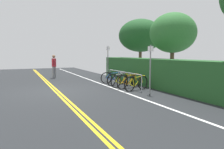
{
  "coord_description": "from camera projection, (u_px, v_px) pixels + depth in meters",
  "views": [
    {
      "loc": [
        10.39,
        -1.7,
        1.86
      ],
      "look_at": [
        0.34,
        2.91,
        0.73
      ],
      "focal_mm": 33.18,
      "sensor_mm": 36.0,
      "label": 1
    }
  ],
  "objects": [
    {
      "name": "bicycle_1",
      "position": [
        118.0,
        79.0,
        12.25
      ],
      "size": [
        0.66,
        1.64,
        0.72
      ],
      "color": "black",
      "rests_on": "ground_plane"
    },
    {
      "name": "bicycle_2",
      "position": [
        123.0,
        81.0,
        11.57
      ],
      "size": [
        0.51,
        1.65,
        0.72
      ],
      "color": "black",
      "rests_on": "ground_plane"
    },
    {
      "name": "hedge_backdrop",
      "position": [
        165.0,
        74.0,
        10.98
      ],
      "size": [
        12.75,
        1.37,
        1.55
      ],
      "primitive_type": "cube",
      "color": "#235626",
      "rests_on": "ground_plane"
    },
    {
      "name": "sign_post_near",
      "position": [
        108.0,
        60.0,
        14.2
      ],
      "size": [
        0.36,
        0.1,
        2.37
      ],
      "color": "gray",
      "rests_on": "ground_plane"
    },
    {
      "name": "bike_rack",
      "position": [
        124.0,
        76.0,
        11.65
      ],
      "size": [
        3.8,
        0.05,
        0.84
      ],
      "color": "#9EA0A5",
      "rests_on": "ground_plane"
    },
    {
      "name": "centre_line_yellow_outer",
      "position": [
        58.0,
        91.0,
        10.33
      ],
      "size": [
        29.95,
        0.1,
        0.0
      ],
      "primitive_type": "cube",
      "color": "gold",
      "rests_on": "ground_plane"
    },
    {
      "name": "tree_near_left",
      "position": [
        141.0,
        36.0,
        16.6
      ],
      "size": [
        3.51,
        3.51,
        4.59
      ],
      "color": "brown",
      "rests_on": "ground_plane"
    },
    {
      "name": "bicycle_0",
      "position": [
        114.0,
        77.0,
        13.02
      ],
      "size": [
        0.46,
        1.79,
        0.75
      ],
      "color": "black",
      "rests_on": "ground_plane"
    },
    {
      "name": "sign_post_far",
      "position": [
        150.0,
        65.0,
        9.44
      ],
      "size": [
        0.36,
        0.06,
        2.24
      ],
      "color": "gray",
      "rests_on": "ground_plane"
    },
    {
      "name": "pedestrian",
      "position": [
        54.0,
        65.0,
        15.48
      ],
      "size": [
        0.44,
        0.32,
        1.75
      ],
      "color": "slate",
      "rests_on": "ground_plane"
    },
    {
      "name": "bike_lane_stripe_white",
      "position": [
        110.0,
        87.0,
        11.5
      ],
      "size": [
        29.95,
        0.12,
        0.0
      ],
      "primitive_type": "cube",
      "color": "white",
      "rests_on": "ground_plane"
    },
    {
      "name": "centre_line_yellow_inner",
      "position": [
        55.0,
        91.0,
        10.26
      ],
      "size": [
        29.95,
        0.1,
        0.0
      ],
      "primitive_type": "cube",
      "color": "gold",
      "rests_on": "ground_plane"
    },
    {
      "name": "bicycle_3",
      "position": [
        129.0,
        81.0,
        11.11
      ],
      "size": [
        0.62,
        1.78,
        0.79
      ],
      "color": "black",
      "rests_on": "ground_plane"
    },
    {
      "name": "ground_plane",
      "position": [
        56.0,
        91.0,
        10.3
      ],
      "size": [
        33.27,
        10.2,
        0.05
      ],
      "primitive_type": "cube",
      "color": "#232628"
    },
    {
      "name": "bicycle_4",
      "position": [
        136.0,
        83.0,
        10.45
      ],
      "size": [
        0.6,
        1.67,
        0.77
      ],
      "color": "black",
      "rests_on": "ground_plane"
    },
    {
      "name": "tree_mid",
      "position": [
        173.0,
        33.0,
        12.39
      ],
      "size": [
        2.75,
        2.75,
        4.28
      ],
      "color": "brown",
      "rests_on": "ground_plane"
    }
  ]
}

